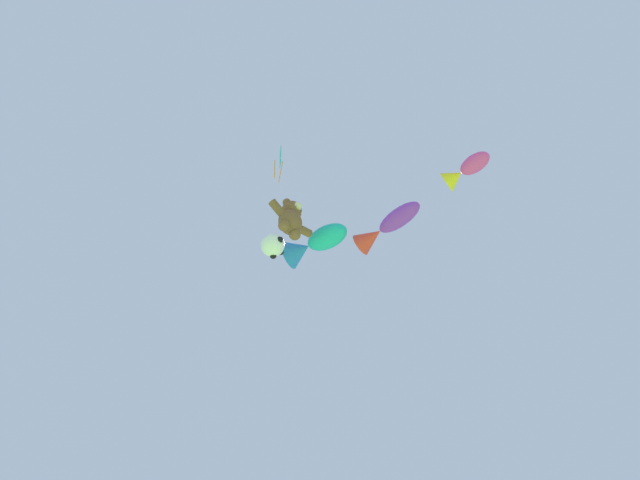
# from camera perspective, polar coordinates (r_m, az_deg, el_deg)

# --- Properties ---
(teddy_bear_kite) EXTENTS (1.84, 0.81, 1.87)m
(teddy_bear_kite) POSITION_cam_1_polar(r_m,az_deg,el_deg) (14.16, -3.89, 2.88)
(teddy_bear_kite) COLOR brown
(soccer_ball_kite) EXTENTS (0.77, 0.77, 0.71)m
(soccer_ball_kite) POSITION_cam_1_polar(r_m,az_deg,el_deg) (12.64, -6.31, -0.74)
(soccer_ball_kite) COLOR white
(fish_kite_teal) EXTENTS (1.55, 2.49, 1.07)m
(fish_kite_teal) POSITION_cam_1_polar(r_m,az_deg,el_deg) (15.04, -0.96, -0.53)
(fish_kite_teal) COLOR #19ADB2
(fish_kite_violet) EXTENTS (0.88, 2.51, 0.82)m
(fish_kite_violet) POSITION_cam_1_polar(r_m,az_deg,el_deg) (14.70, 8.60, 1.61)
(fish_kite_violet) COLOR purple
(fish_kite_magenta) EXTENTS (0.81, 1.62, 0.75)m
(fish_kite_magenta) POSITION_cam_1_polar(r_m,az_deg,el_deg) (14.97, 18.67, 8.77)
(fish_kite_magenta) COLOR #E53F9E
(diamond_kite) EXTENTS (0.59, 0.71, 2.69)m
(diamond_kite) POSITION_cam_1_polar(r_m,az_deg,el_deg) (15.79, -5.40, 10.51)
(diamond_kite) COLOR #19ADB2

